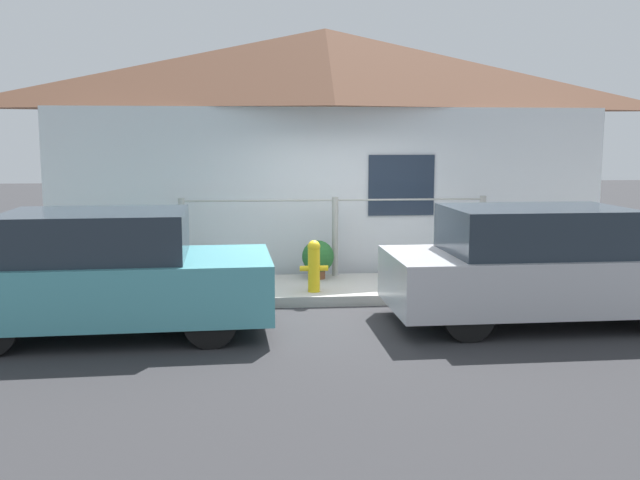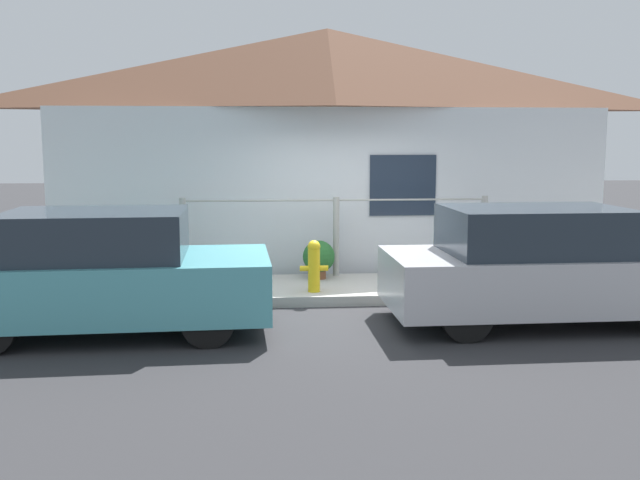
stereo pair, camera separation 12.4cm
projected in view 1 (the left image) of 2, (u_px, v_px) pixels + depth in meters
The scene contains 9 objects.
ground_plane at pixel (348, 307), 9.90m from camera, with size 60.00×60.00×0.00m, color #2D2D30.
sidewalk at pixel (340, 289), 10.72m from camera, with size 24.00×1.70×0.15m.
house at pixel (326, 81), 12.40m from camera, with size 9.61×2.23×4.22m.
fence at pixel (335, 233), 11.31m from camera, with size 4.90×0.10×1.26m.
car_left at pixel (108, 274), 8.44m from camera, with size 3.83×1.90×1.47m.
car_right at pixel (543, 266), 8.95m from camera, with size 3.99×1.74×1.47m.
fire_hydrant at pixel (314, 265), 10.13m from camera, with size 0.40×0.18×0.74m.
potted_plant_near_hydrant at pixel (318, 257), 11.10m from camera, with size 0.50×0.50×0.60m.
potted_plant_by_fence at pixel (148, 260), 10.81m from camera, with size 0.46×0.46×0.61m.
Camera 1 is at (-1.31, -9.59, 2.29)m, focal length 40.00 mm.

